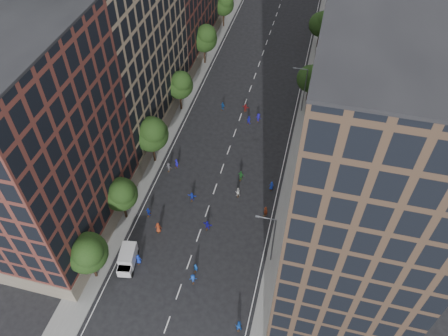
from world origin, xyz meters
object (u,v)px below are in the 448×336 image
(streetlamp_far, at_px, (304,88))
(skater_2, at_px, (239,325))
(cargo_van, at_px, (127,259))
(skater_1, at_px, (196,268))
(streetlamp_near, at_px, (272,238))
(skater_0, at_px, (138,259))

(streetlamp_far, distance_m, skater_2, 43.59)
(streetlamp_far, relative_size, cargo_van, 1.97)
(skater_1, bearing_deg, streetlamp_near, -148.04)
(streetlamp_far, bearing_deg, skater_1, -103.79)
(skater_2, bearing_deg, streetlamp_near, -111.85)
(cargo_van, height_order, skater_0, cargo_van)
(streetlamp_far, bearing_deg, cargo_van, -115.44)
(skater_1, bearing_deg, skater_0, 12.80)
(cargo_van, xyz_separation_m, skater_1, (9.09, 1.18, -0.46))
(skater_0, bearing_deg, streetlamp_near, -171.21)
(skater_2, bearing_deg, streetlamp_far, -104.08)
(skater_1, relative_size, skater_2, 0.87)
(skater_2, bearing_deg, cargo_van, -29.01)
(streetlamp_near, distance_m, streetlamp_far, 33.00)
(cargo_van, height_order, skater_2, cargo_van)
(skater_2, bearing_deg, skater_0, -32.16)
(streetlamp_near, bearing_deg, cargo_van, -163.96)
(streetlamp_far, relative_size, skater_1, 5.98)
(streetlamp_near, xyz_separation_m, skater_2, (-1.87, -10.34, -4.30))
(streetlamp_near, xyz_separation_m, skater_1, (-9.10, -4.05, -4.41))
(cargo_van, distance_m, skater_1, 9.18)
(streetlamp_near, distance_m, cargo_van, 19.33)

